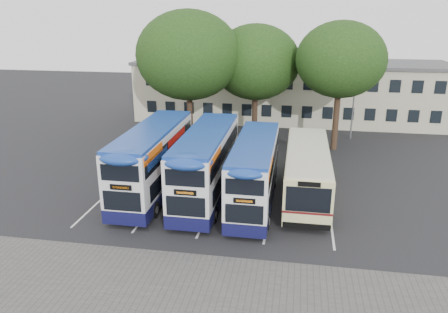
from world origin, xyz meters
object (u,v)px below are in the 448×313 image
lamp_post (355,84)px  bus_single (307,169)px  tree_mid (256,62)px  bus_dd_left (153,158)px  bus_dd_right (255,170)px  tree_left (188,55)px  bus_dd_mid (206,162)px  tree_right (341,60)px

lamp_post → bus_single: size_ratio=0.86×
tree_mid → bus_dd_left: 15.47m
tree_mid → bus_dd_right: (1.50, -14.50, -4.71)m
tree_left → bus_dd_mid: tree_left is taller
bus_dd_mid → bus_single: bearing=13.2°
bus_single → bus_dd_left: bearing=-172.0°
lamp_post → bus_dd_right: bearing=-115.0°
bus_dd_right → bus_single: bus_dd_right is taller
bus_dd_mid → bus_dd_right: 3.08m
tree_left → bus_dd_right: (6.91, -11.82, -5.47)m
lamp_post → tree_left: bearing=-165.0°
tree_mid → tree_right: tree_right is taller
bus_dd_right → lamp_post: bearing=65.0°
lamp_post → bus_dd_mid: bearing=-124.2°
tree_left → bus_dd_mid: 13.11m
bus_dd_left → bus_dd_mid: bus_dd_left is taller
lamp_post → tree_mid: tree_mid is taller
tree_mid → bus_dd_right: bearing=-84.1°
bus_single → tree_left: bearing=135.4°
bus_dd_mid → tree_right: bearing=53.8°
bus_dd_mid → bus_single: size_ratio=0.98×
tree_left → tree_right: size_ratio=1.08×
bus_dd_mid → bus_dd_right: (3.04, -0.48, -0.16)m
tree_right → bus_dd_left: tree_right is taller
tree_left → lamp_post: bearing=15.0°
lamp_post → tree_mid: size_ratio=0.88×
tree_mid → bus_single: tree_mid is taller
tree_left → bus_dd_right: size_ratio=1.19×
lamp_post → tree_left: size_ratio=0.79×
tree_left → tree_right: (12.45, 0.35, -0.18)m
bus_dd_left → bus_dd_mid: bearing=-1.6°
tree_right → bus_single: tree_right is taller
tree_left → bus_single: size_ratio=1.09×
bus_dd_left → bus_dd_right: size_ratio=1.08×
lamp_post → bus_dd_left: bearing=-132.4°
tree_right → bus_single: (-2.40, -10.25, -5.73)m
bus_dd_right → bus_single: size_ratio=0.92×
tree_mid → bus_dd_right: tree_mid is taller
tree_left → tree_right: 12.45m
bus_dd_right → bus_single: 3.70m
lamp_post → bus_dd_right: 17.46m
lamp_post → bus_single: bearing=-106.8°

